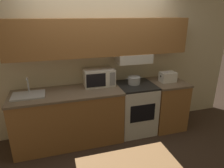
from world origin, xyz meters
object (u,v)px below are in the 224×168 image
object	(u,v)px
cooking_pot	(134,80)
microwave	(99,77)
sink_basin	(28,95)
stove_range	(135,108)
toaster	(168,77)

from	to	relation	value
cooking_pot	microwave	size ratio (longest dim) A/B	0.59
microwave	sink_basin	size ratio (longest dim) A/B	1.08
stove_range	toaster	distance (m)	0.82
stove_range	microwave	size ratio (longest dim) A/B	1.75
sink_basin	cooking_pot	bearing A→B (deg)	1.54
stove_range	cooking_pot	world-z (taller)	cooking_pot
toaster	sink_basin	size ratio (longest dim) A/B	0.61
cooking_pot	toaster	bearing A→B (deg)	-5.10
toaster	sink_basin	bearing A→B (deg)	179.76
stove_range	toaster	xyz separation A→B (m)	(0.61, -0.02, 0.54)
stove_range	toaster	size ratio (longest dim) A/B	3.12
cooking_pot	toaster	size ratio (longest dim) A/B	1.05
stove_range	microwave	distance (m)	0.88
microwave	sink_basin	distance (m)	1.15
microwave	sink_basin	bearing A→B (deg)	-172.02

